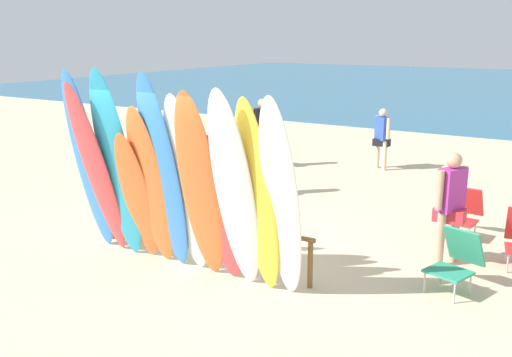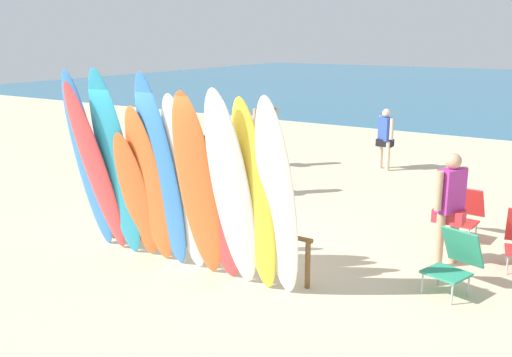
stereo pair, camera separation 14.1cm
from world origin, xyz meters
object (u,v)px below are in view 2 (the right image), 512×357
beachgoer_near_rack (266,128)px  surfboard_rack (199,224)px  surfboard_blue_5 (161,174)px  surfboard_red_8 (221,209)px  beachgoer_strolling (385,135)px  surfboard_red_1 (96,170)px  surfboard_yellow_10 (254,199)px  beach_chair_blue (464,212)px  beachgoer_photographing (450,201)px  surfboard_teal_2 (116,166)px  surfboard_white_11 (277,202)px  beach_chair_striped (455,260)px  beachgoer_by_water (252,150)px  surfboard_blue_0 (88,161)px  surfboard_white_6 (184,186)px  surfboard_orange_7 (198,188)px  surfboard_orange_3 (136,197)px  surfboard_orange_4 (149,187)px  surfboard_white_9 (232,193)px

beachgoer_near_rack → surfboard_rack: bearing=61.0°
surfboard_rack → beachgoer_near_rack: size_ratio=2.16×
surfboard_blue_5 → surfboard_red_8: (0.92, 0.08, -0.36)m
surfboard_rack → beachgoer_strolling: 7.07m
surfboard_red_1 → surfboard_red_8: surfboard_red_1 is taller
surfboard_yellow_10 → surfboard_blue_5: bearing=-174.5°
surfboard_yellow_10 → beach_chair_blue: bearing=71.6°
surfboard_yellow_10 → beachgoer_photographing: surfboard_yellow_10 is taller
surfboard_rack → beachgoer_near_rack: bearing=112.9°
surfboard_teal_2 → surfboard_white_11: size_ratio=1.08×
beach_chair_striped → beachgoer_by_water: bearing=169.3°
surfboard_red_8 → beach_chair_blue: 4.27m
surfboard_blue_0 → surfboard_blue_5: 1.48m
surfboard_white_6 → beachgoer_by_water: size_ratio=1.55×
surfboard_red_1 → beach_chair_blue: bearing=45.2°
beachgoer_by_water → beach_chair_blue: bearing=141.8°
surfboard_blue_5 → surfboard_orange_7: bearing=3.3°
surfboard_orange_3 → surfboard_red_8: bearing=-2.8°
beachgoer_photographing → surfboard_blue_0: bearing=-41.0°
surfboard_orange_4 → surfboard_orange_7: 0.92m
surfboard_blue_0 → beachgoer_near_rack: (-0.76, 6.25, -0.40)m
surfboard_blue_5 → beachgoer_strolling: (0.35, 7.61, -0.53)m
beachgoer_strolling → surfboard_blue_0: bearing=-68.2°
surfboard_rack → surfboard_orange_4: size_ratio=1.54×
surfboard_red_1 → surfboard_orange_4: 0.92m
beachgoer_near_rack → surfboard_blue_5: bearing=57.7°
surfboard_blue_0 → surfboard_orange_3: (0.94, 0.00, -0.40)m
surfboard_orange_3 → surfboard_white_9: surfboard_white_9 is taller
beach_chair_striped → surfboard_white_11: bearing=-122.3°
surfboard_white_9 → beach_chair_striped: bearing=31.0°
surfboard_rack → beachgoer_by_water: 3.60m
surfboard_blue_0 → beachgoer_near_rack: bearing=100.8°
surfboard_red_8 → surfboard_orange_3: bearing=-177.0°
surfboard_orange_4 → beach_chair_striped: surfboard_orange_4 is taller
surfboard_white_9 → beachgoer_strolling: (-0.88, 7.71, -0.47)m
surfboard_yellow_10 → beachgoer_photographing: bearing=59.2°
surfboard_orange_4 → surfboard_white_9: size_ratio=0.87×
surfboard_rack → beach_chair_blue: (2.98, 3.11, -0.13)m
surfboard_red_1 → beachgoer_photographing: surfboard_red_1 is taller
surfboard_red_1 → surfboard_white_11: surfboard_red_1 is taller
surfboard_red_1 → surfboard_teal_2: size_ratio=0.95×
surfboard_orange_7 → beachgoer_photographing: surfboard_orange_7 is taller
surfboard_rack → surfboard_red_1: size_ratio=1.35×
surfboard_rack → surfboard_red_8: 0.99m
surfboard_orange_7 → beach_chair_blue: (2.53, 3.69, -0.86)m
beachgoer_by_water → surfboard_blue_5: bearing=70.3°
surfboard_red_1 → surfboard_red_8: 2.12m
surfboard_yellow_10 → surfboard_white_11: bearing=3.2°
surfboard_orange_4 → beachgoer_near_rack: surfboard_orange_4 is taller
surfboard_teal_2 → beachgoer_strolling: size_ratio=1.93×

